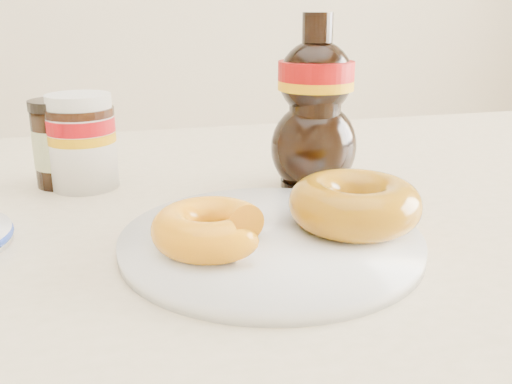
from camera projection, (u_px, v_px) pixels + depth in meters
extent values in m
cube|color=beige|center=(229.00, 240.00, 0.56)|extent=(1.40, 0.90, 0.04)
cylinder|color=#C6B28C|center=(489.00, 310.00, 1.17)|extent=(0.06, 0.06, 0.71)
cylinder|color=white|center=(271.00, 241.00, 0.49)|extent=(0.26, 0.26, 0.01)
torus|color=white|center=(271.00, 240.00, 0.49)|extent=(0.26, 0.26, 0.01)
torus|color=orange|center=(210.00, 228.00, 0.46)|extent=(0.11, 0.11, 0.03)
torus|color=#A5690A|center=(355.00, 203.00, 0.50)|extent=(0.12, 0.12, 0.04)
cylinder|color=white|center=(83.00, 149.00, 0.65)|extent=(0.07, 0.07, 0.09)
cylinder|color=maroon|center=(80.00, 124.00, 0.64)|extent=(0.08, 0.08, 0.02)
cylinder|color=#D89905|center=(82.00, 137.00, 0.64)|extent=(0.08, 0.08, 0.01)
cylinder|color=black|center=(79.00, 112.00, 0.63)|extent=(0.08, 0.08, 0.01)
cylinder|color=white|center=(78.00, 102.00, 0.63)|extent=(0.07, 0.07, 0.02)
cylinder|color=black|center=(61.00, 147.00, 0.66)|extent=(0.06, 0.06, 0.09)
cylinder|color=beige|center=(61.00, 147.00, 0.66)|extent=(0.06, 0.06, 0.04)
cylinder|color=black|center=(56.00, 105.00, 0.64)|extent=(0.06, 0.06, 0.01)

